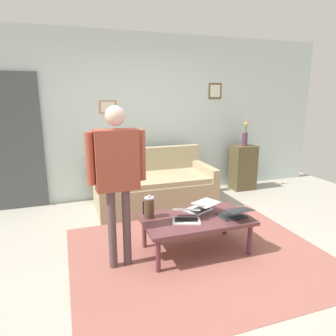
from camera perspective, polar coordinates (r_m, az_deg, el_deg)
ground_plane at (r=3.59m, az=3.24°, el=-15.26°), size 7.68×7.68×0.00m
area_rug at (r=3.53m, az=5.82°, el=-15.75°), size 2.75×2.29×0.01m
back_wall at (r=5.25m, az=-5.80°, el=9.41°), size 7.04×0.11×2.70m
interior_door at (r=5.10m, az=-26.84°, el=4.21°), size 0.82×0.09×2.05m
couch at (r=4.83m, az=-2.68°, el=-3.58°), size 1.80×0.93×0.88m
coffee_table at (r=3.45m, az=5.26°, el=-9.83°), size 1.19×0.68×0.40m
laptop_left at (r=3.60m, az=6.17°, el=-7.31°), size 0.41×0.43×0.13m
laptop_center at (r=3.35m, az=3.43°, el=-9.07°), size 0.37×0.35×0.13m
laptop_right at (r=3.49m, az=12.19°, el=-8.32°), size 0.30×0.35×0.13m
french_press at (r=3.39m, az=-3.52°, el=-7.33°), size 0.13×0.11×0.27m
side_shelf at (r=5.82m, az=13.82°, el=0.10°), size 0.42×0.32×0.82m
flower_vase at (r=5.72m, az=14.17°, el=5.69°), size 0.10×0.10×0.48m
person_standing at (r=2.97m, az=-9.49°, el=0.09°), size 0.58×0.19×1.63m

